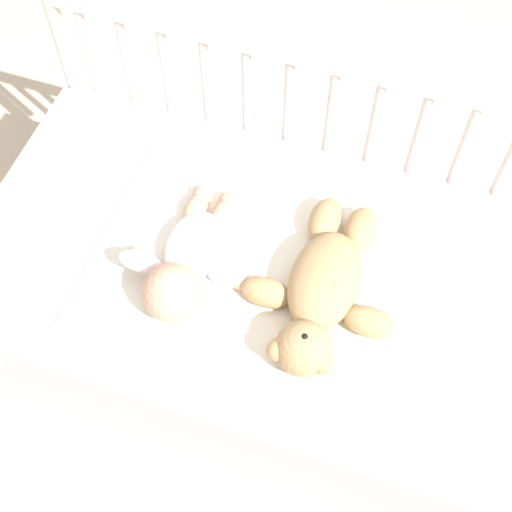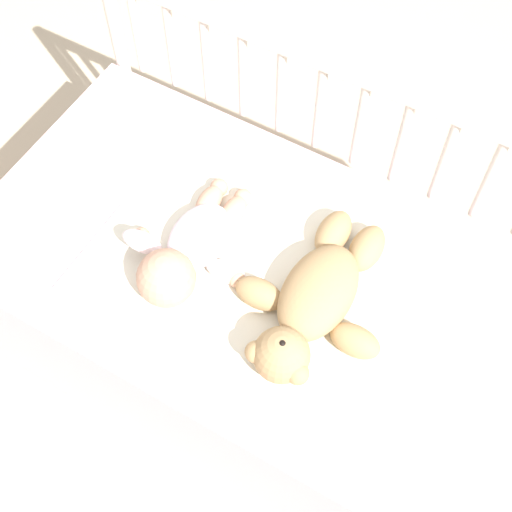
# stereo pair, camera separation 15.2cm
# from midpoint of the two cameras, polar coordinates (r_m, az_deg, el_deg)

# --- Properties ---
(ground_plane) EXTENTS (12.00, 12.00, 0.00)m
(ground_plane) POSITION_cam_midpoint_polar(r_m,az_deg,el_deg) (2.01, -2.15, -8.24)
(ground_plane) COLOR #C6B293
(crib_mattress) EXTENTS (1.30, 0.71, 0.49)m
(crib_mattress) POSITION_cam_midpoint_polar(r_m,az_deg,el_deg) (1.79, -2.40, -5.19)
(crib_mattress) COLOR #EDB7C6
(crib_mattress) RESTS_ON ground_plane
(crib_rail) EXTENTS (1.30, 0.04, 0.79)m
(crib_rail) POSITION_cam_midpoint_polar(r_m,az_deg,el_deg) (1.71, 1.63, 10.55)
(crib_rail) COLOR beige
(crib_rail) RESTS_ON ground_plane
(blanket) EXTENTS (0.77, 0.51, 0.01)m
(blanket) POSITION_cam_midpoint_polar(r_m,az_deg,el_deg) (1.56, -1.92, -1.78)
(blanket) COLOR silver
(blanket) RESTS_ON crib_mattress
(teddy_bear) EXTENTS (0.33, 0.44, 0.12)m
(teddy_bear) POSITION_cam_midpoint_polar(r_m,az_deg,el_deg) (1.49, 2.38, -3.00)
(teddy_bear) COLOR tan
(teddy_bear) RESTS_ON crib_mattress
(baby) EXTENTS (0.28, 0.37, 0.13)m
(baby) POSITION_cam_midpoint_polar(r_m,az_deg,el_deg) (1.54, -8.38, -0.73)
(baby) COLOR white
(baby) RESTS_ON crib_mattress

